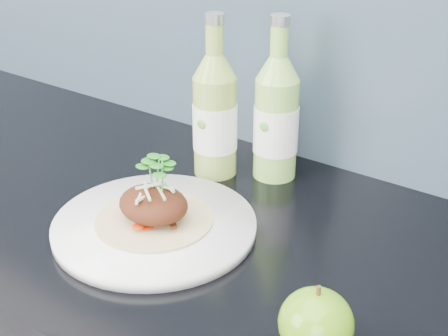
% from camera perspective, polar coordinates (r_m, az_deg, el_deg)
% --- Properties ---
extents(dinner_plate, '(0.29, 0.29, 0.02)m').
position_cam_1_polar(dinner_plate, '(0.91, -6.36, -5.26)').
color(dinner_plate, white).
rests_on(dinner_plate, kitchen_counter).
extents(pork_taco, '(0.17, 0.17, 0.10)m').
position_cam_1_polar(pork_taco, '(0.89, -6.48, -3.21)').
color(pork_taco, tan).
rests_on(pork_taco, dinner_plate).
extents(green_apple, '(0.08, 0.08, 0.09)m').
position_cam_1_polar(green_apple, '(0.69, 8.40, -13.85)').
color(green_apple, '#4B810E').
rests_on(green_apple, kitchen_counter).
extents(cider_bottle_left, '(0.08, 0.08, 0.27)m').
position_cam_1_polar(cider_bottle_left, '(1.02, -0.83, 4.78)').
color(cider_bottle_left, '#93AF49').
rests_on(cider_bottle_left, kitchen_counter).
extents(cider_bottle_right, '(0.08, 0.08, 0.27)m').
position_cam_1_polar(cider_bottle_right, '(1.02, 4.79, 4.55)').
color(cider_bottle_right, '#8CC652').
rests_on(cider_bottle_right, kitchen_counter).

